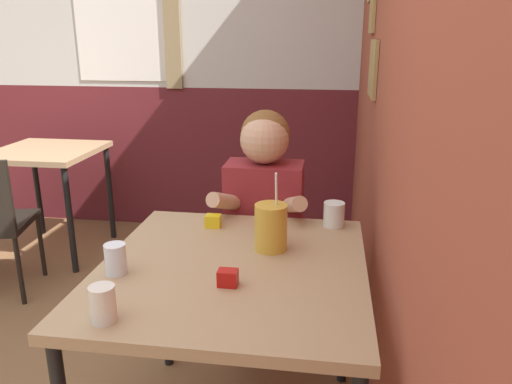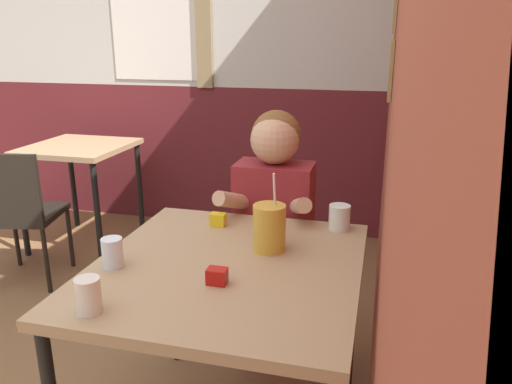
% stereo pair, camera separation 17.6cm
% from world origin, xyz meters
% --- Properties ---
extents(brick_wall_right, '(0.08, 4.58, 2.70)m').
position_xyz_m(brick_wall_right, '(1.40, 1.29, 1.35)').
color(brick_wall_right, brown).
rests_on(brick_wall_right, ground_plane).
extents(back_wall, '(5.75, 0.09, 2.70)m').
position_xyz_m(back_wall, '(-0.01, 2.61, 1.36)').
color(back_wall, silver).
rests_on(back_wall, ground_plane).
extents(main_table, '(0.88, 0.95, 0.74)m').
position_xyz_m(main_table, '(0.88, 0.39, 0.68)').
color(main_table, tan).
rests_on(main_table, ground_plane).
extents(background_table, '(0.66, 0.67, 0.74)m').
position_xyz_m(background_table, '(-0.71, 1.96, 0.64)').
color(background_table, tan).
rests_on(background_table, ground_plane).
extents(person_seated, '(0.42, 0.41, 1.16)m').
position_xyz_m(person_seated, '(0.90, 1.01, 0.62)').
color(person_seated, maroon).
rests_on(person_seated, ground_plane).
extents(cocktail_pitcher, '(0.12, 0.12, 0.28)m').
position_xyz_m(cocktail_pitcher, '(0.99, 0.54, 0.83)').
color(cocktail_pitcher, gold).
rests_on(cocktail_pitcher, main_table).
extents(glass_near_pitcher, '(0.07, 0.07, 0.10)m').
position_xyz_m(glass_near_pitcher, '(0.53, 0.28, 0.79)').
color(glass_near_pitcher, silver).
rests_on(glass_near_pitcher, main_table).
extents(glass_center, '(0.08, 0.08, 0.10)m').
position_xyz_m(glass_center, '(1.21, 0.80, 0.79)').
color(glass_center, silver).
rests_on(glass_center, main_table).
extents(glass_far_side, '(0.07, 0.07, 0.10)m').
position_xyz_m(glass_far_side, '(0.61, 0.01, 0.79)').
color(glass_far_side, silver).
rests_on(glass_far_side, main_table).
extents(condiment_ketchup, '(0.06, 0.04, 0.05)m').
position_xyz_m(condiment_ketchup, '(0.89, 0.25, 0.77)').
color(condiment_ketchup, '#B7140F').
rests_on(condiment_ketchup, main_table).
extents(condiment_mustard, '(0.06, 0.04, 0.05)m').
position_xyz_m(condiment_mustard, '(0.74, 0.72, 0.77)').
color(condiment_mustard, yellow).
rests_on(condiment_mustard, main_table).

